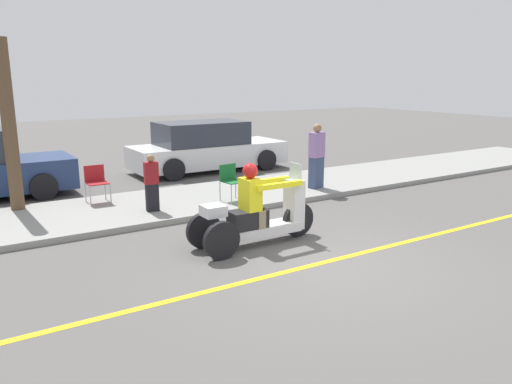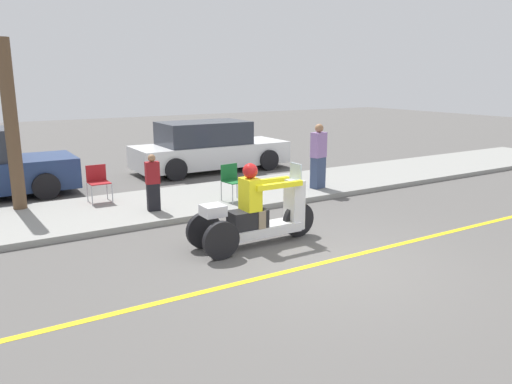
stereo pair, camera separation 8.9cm
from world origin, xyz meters
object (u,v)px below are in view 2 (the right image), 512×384
(tree_trunk, at_px, (11,126))
(folding_chair_curbside, at_px, (232,178))
(spectator_near_curb, at_px, (153,184))
(spectator_mid_group, at_px, (318,157))
(parked_car_lot_left, at_px, (209,148))
(motorcycle_trike, at_px, (256,216))
(folding_chair_set_back, at_px, (98,180))

(tree_trunk, bearing_deg, folding_chair_curbside, -22.54)
(spectator_near_curb, relative_size, folding_chair_curbside, 1.46)
(spectator_mid_group, height_order, tree_trunk, tree_trunk)
(parked_car_lot_left, height_order, tree_trunk, tree_trunk)
(spectator_mid_group, bearing_deg, motorcycle_trike, -142.71)
(folding_chair_set_back, relative_size, tree_trunk, 0.23)
(motorcycle_trike, xyz_separation_m, spectator_near_curb, (-0.87, 2.69, 0.18))
(folding_chair_curbside, distance_m, tree_trunk, 4.74)
(spectator_near_curb, xyz_separation_m, parked_car_lot_left, (3.31, 4.08, 0.03))
(spectator_near_curb, bearing_deg, spectator_mid_group, -0.91)
(motorcycle_trike, xyz_separation_m, folding_chair_set_back, (-1.65, 4.08, 0.10))
(spectator_near_curb, relative_size, folding_chair_set_back, 1.46)
(spectator_near_curb, distance_m, spectator_mid_group, 4.31)
(folding_chair_set_back, xyz_separation_m, folding_chair_curbside, (2.62, -1.46, 0.00))
(parked_car_lot_left, bearing_deg, spectator_mid_group, -76.46)
(tree_trunk, bearing_deg, spectator_near_curb, -35.24)
(spectator_near_curb, xyz_separation_m, tree_trunk, (-2.38, 1.68, 1.18))
(motorcycle_trike, relative_size, spectator_near_curb, 2.00)
(spectator_near_curb, distance_m, folding_chair_set_back, 1.59)
(motorcycle_trike, distance_m, parked_car_lot_left, 7.20)
(parked_car_lot_left, bearing_deg, folding_chair_curbside, -109.41)
(folding_chair_set_back, height_order, parked_car_lot_left, parked_car_lot_left)
(spectator_mid_group, distance_m, tree_trunk, 6.98)
(folding_chair_curbside, bearing_deg, parked_car_lot_left, 70.59)
(folding_chair_curbside, bearing_deg, tree_trunk, 157.46)
(spectator_mid_group, height_order, folding_chair_set_back, spectator_mid_group)
(spectator_mid_group, xyz_separation_m, folding_chair_set_back, (-5.09, 1.46, -0.27))
(parked_car_lot_left, bearing_deg, folding_chair_set_back, -146.60)
(spectator_near_curb, xyz_separation_m, folding_chair_set_back, (-0.78, 1.39, -0.07))
(spectator_mid_group, bearing_deg, folding_chair_curbside, -179.90)
(spectator_mid_group, height_order, folding_chair_curbside, spectator_mid_group)
(motorcycle_trike, xyz_separation_m, tree_trunk, (-3.24, 4.37, 1.36))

